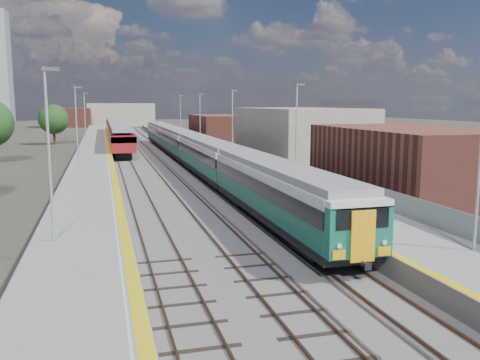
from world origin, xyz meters
name	(u,v)px	position (x,y,z in m)	size (l,w,h in m)	color
ground	(167,158)	(0.00, 50.00, 0.00)	(320.00, 320.00, 0.00)	#47443A
ballast_bed	(148,157)	(-2.25, 52.50, 0.03)	(10.50, 155.00, 0.06)	#565451
tracks	(151,155)	(-1.65, 54.18, 0.11)	(8.96, 160.00, 0.17)	#4C3323
platform_right	(204,151)	(5.28, 52.49, 0.54)	(4.70, 155.00, 8.52)	slate
platform_left	(94,154)	(-9.05, 52.49, 0.52)	(4.30, 155.00, 8.52)	slate
buildings	(63,90)	(-18.12, 138.60, 10.70)	(72.00, 185.50, 40.00)	brown
green_train	(191,147)	(1.50, 40.68, 2.15)	(2.77, 77.25, 3.05)	black
red_train	(116,131)	(-5.50, 77.18, 2.25)	(3.01, 61.06, 3.80)	black
tree_c	(53,119)	(-15.86, 77.33, 4.29)	(5.03, 5.03, 6.82)	#382619
tree_d	(288,127)	(20.48, 60.90, 3.34)	(3.93, 3.93, 5.32)	#382619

